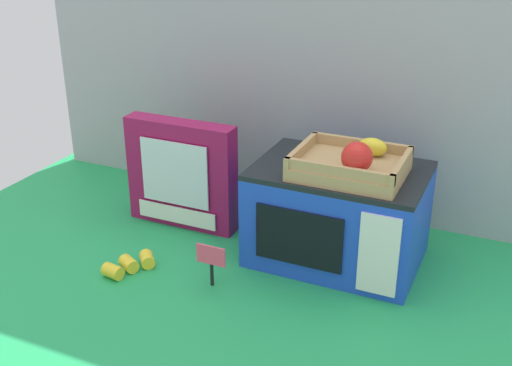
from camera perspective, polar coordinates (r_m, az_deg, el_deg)
The scene contains 7 objects.
ground_plane at distance 1.59m, azimuth 0.87°, elevation -5.82°, with size 1.70×1.70×0.00m, color #219E54.
display_back_panel at distance 1.70m, azimuth 4.89°, elevation 9.70°, with size 1.61×0.03×0.74m, color #A0A3A8.
toy_microwave at distance 1.50m, azimuth 7.31°, elevation -2.79°, with size 0.39×0.27×0.23m.
food_groups_crate at distance 1.41m, azimuth 8.56°, elevation 1.69°, with size 0.24×0.19×0.10m.
cookie_set_box at distance 1.66m, azimuth -6.66°, elevation 0.78°, with size 0.30×0.06×0.28m.
price_sign at distance 1.41m, azimuth -4.02°, elevation -6.80°, with size 0.07×0.01×0.10m.
loose_toy_banana at distance 1.52m, azimuth -11.18°, elevation -7.16°, with size 0.09×0.12×0.03m.
Camera 1 is at (0.54, -1.26, 0.79)m, focal length 44.92 mm.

